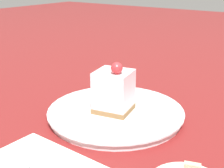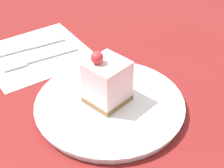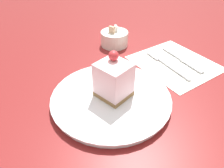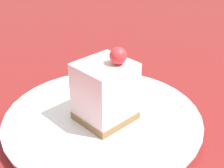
{
  "view_description": "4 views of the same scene",
  "coord_description": "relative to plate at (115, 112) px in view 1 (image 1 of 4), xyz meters",
  "views": [
    {
      "loc": [
        0.49,
        0.34,
        0.28
      ],
      "look_at": [
        0.02,
        0.0,
        0.08
      ],
      "focal_mm": 50.0,
      "sensor_mm": 36.0,
      "label": 1
    },
    {
      "loc": [
        -0.44,
        0.31,
        0.47
      ],
      "look_at": [
        -0.02,
        0.01,
        0.07
      ],
      "focal_mm": 60.0,
      "sensor_mm": 36.0,
      "label": 2
    },
    {
      "loc": [
        -0.23,
        -0.32,
        0.35
      ],
      "look_at": [
        -0.01,
        -0.02,
        0.07
      ],
      "focal_mm": 35.0,
      "sensor_mm": 36.0,
      "label": 3
    },
    {
      "loc": [
        0.32,
        -0.19,
        0.27
      ],
      "look_at": [
        0.01,
        0.01,
        0.07
      ],
      "focal_mm": 50.0,
      "sensor_mm": 36.0,
      "label": 4
    }
  ],
  "objects": [
    {
      "name": "plate",
      "position": [
        0.0,
        0.0,
        0.0
      ],
      "size": [
        0.28,
        0.28,
        0.02
      ],
      "color": "white",
      "rests_on": "ground_plane"
    },
    {
      "name": "ground_plane",
      "position": [
        0.0,
        0.0,
        -0.01
      ],
      "size": [
        4.0,
        4.0,
        0.0
      ],
      "primitive_type": "plane",
      "color": "maroon"
    },
    {
      "name": "cake_slice",
      "position": [
        0.01,
        0.01,
        0.05
      ],
      "size": [
        0.08,
        0.08,
        0.11
      ],
      "rotation": [
        0.0,
        0.0,
        0.2
      ],
      "color": "olive",
      "rests_on": "plate"
    }
  ]
}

